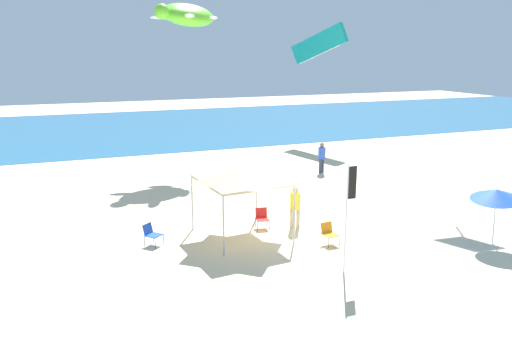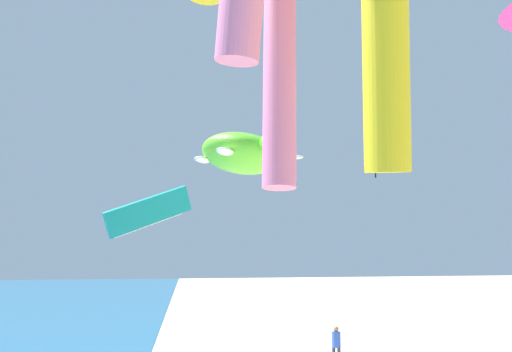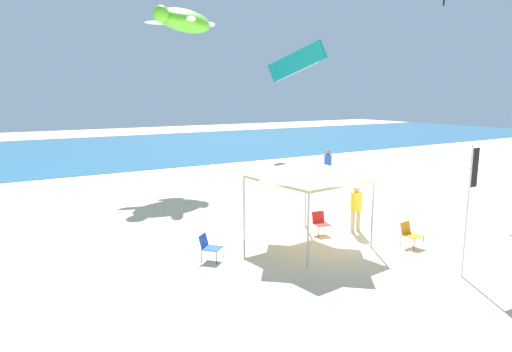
{
  "view_description": "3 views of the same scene",
  "coord_description": "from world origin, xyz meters",
  "px_view_note": "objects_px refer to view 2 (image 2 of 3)",
  "views": [
    {
      "loc": [
        -8.38,
        -17.6,
        7.34
      ],
      "look_at": [
        -1.22,
        0.47,
        2.53
      ],
      "focal_mm": 35.64,
      "sensor_mm": 36.0,
      "label": 1
    },
    {
      "loc": [
        -19.58,
        16.46,
        6.45
      ],
      "look_at": [
        -0.98,
        14.29,
        8.58
      ],
      "focal_mm": 36.52,
      "sensor_mm": 36.0,
      "label": 2
    },
    {
      "loc": [
        -11.06,
        -10.92,
        5.12
      ],
      "look_at": [
        -2.22,
        3.33,
        2.06
      ],
      "focal_mm": 31.07,
      "sensor_mm": 36.0,
      "label": 3
    }
  ],
  "objects_px": {
    "kite_turtle_lime": "(243,154)",
    "kite_diamond_red": "(375,140)",
    "kite_parafoil_teal": "(149,212)",
    "person_near_umbrella": "(336,342)"
  },
  "relations": [
    {
      "from": "kite_turtle_lime",
      "to": "kite_diamond_red",
      "type": "xyz_separation_m",
      "value": [
        11.48,
        -9.29,
        2.86
      ]
    },
    {
      "from": "kite_turtle_lime",
      "to": "kite_parafoil_teal",
      "type": "relative_size",
      "value": 0.92
    },
    {
      "from": "person_near_umbrella",
      "to": "kite_turtle_lime",
      "type": "relative_size",
      "value": 0.41
    },
    {
      "from": "kite_parafoil_teal",
      "to": "kite_diamond_red",
      "type": "height_order",
      "value": "kite_diamond_red"
    },
    {
      "from": "kite_parafoil_teal",
      "to": "kite_turtle_lime",
      "type": "bearing_deg",
      "value": 88.28
    },
    {
      "from": "person_near_umbrella",
      "to": "kite_turtle_lime",
      "type": "height_order",
      "value": "kite_turtle_lime"
    },
    {
      "from": "kite_parafoil_teal",
      "to": "kite_diamond_red",
      "type": "bearing_deg",
      "value": 156.23
    },
    {
      "from": "person_near_umbrella",
      "to": "kite_parafoil_teal",
      "type": "distance_m",
      "value": 12.88
    },
    {
      "from": "person_near_umbrella",
      "to": "kite_parafoil_teal",
      "type": "xyz_separation_m",
      "value": [
        4.9,
        9.85,
        6.7
      ]
    },
    {
      "from": "kite_turtle_lime",
      "to": "kite_parafoil_teal",
      "type": "bearing_deg",
      "value": 173.46
    }
  ]
}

